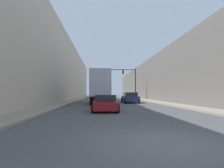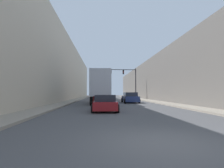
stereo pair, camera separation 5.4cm
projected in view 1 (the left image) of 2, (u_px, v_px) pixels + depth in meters
The scene contains 9 objects.
ground_plane at pixel (165, 143), 5.13m from camera, with size 200.00×200.00×0.00m, color #4C4C4F.
sidewalk_right at pixel (143, 100), 35.48m from camera, with size 2.04×80.00×0.15m.
sidewalk_left at pixel (76, 100), 34.58m from camera, with size 2.04×80.00×0.15m.
building_right at pixel (162, 80), 35.95m from camera, with size 6.00×80.00×8.28m.
building_left at pixel (56, 70), 34.60m from camera, with size 6.00×80.00×12.01m.
semi_truck at pixel (100, 87), 24.45m from camera, with size 2.42×11.63×4.16m.
sedan_car at pixel (105, 103), 14.36m from camera, with size 2.06×4.34×1.32m.
suv_car at pixel (130, 98), 25.75m from camera, with size 2.23×4.44×1.53m.
traffic_signal_gantry at pixel (126, 78), 37.10m from camera, with size 8.05×0.35×6.67m.
Camera 1 is at (-1.91, -5.09, 1.49)m, focal length 28.00 mm.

